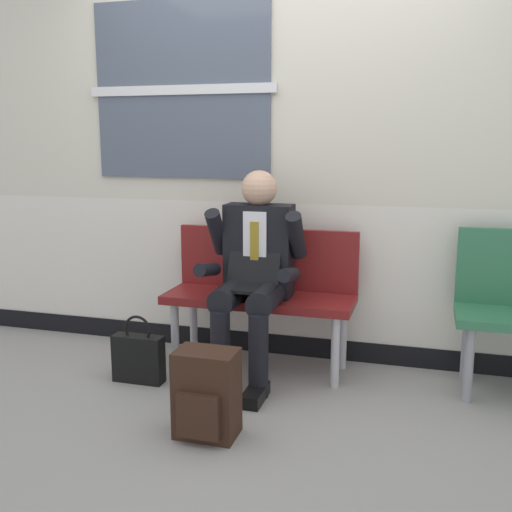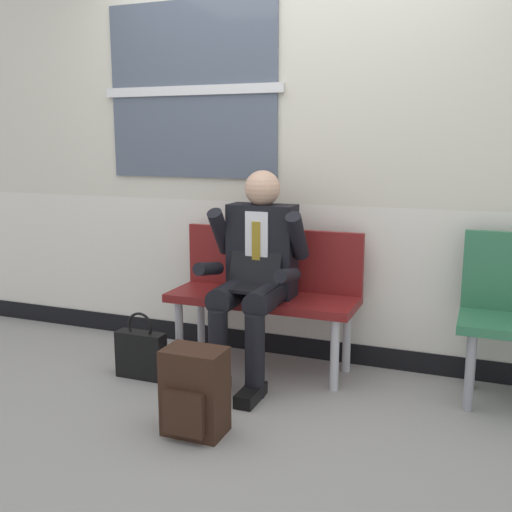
{
  "view_description": "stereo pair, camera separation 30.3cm",
  "coord_description": "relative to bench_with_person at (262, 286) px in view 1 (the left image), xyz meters",
  "views": [
    {
      "loc": [
        0.88,
        -3.02,
        1.39
      ],
      "look_at": [
        -0.04,
        0.15,
        0.75
      ],
      "focal_mm": 41.98,
      "sensor_mm": 36.0,
      "label": 1
    },
    {
      "loc": [
        1.17,
        -2.92,
        1.39
      ],
      "look_at": [
        -0.04,
        0.15,
        0.75
      ],
      "focal_mm": 41.98,
      "sensor_mm": 36.0,
      "label": 2
    }
  ],
  "objects": [
    {
      "name": "station_wall",
      "position": [
        0.07,
        0.28,
        0.87
      ],
      "size": [
        5.2,
        0.17,
        2.75
      ],
      "color": "beige",
      "rests_on": "ground"
    },
    {
      "name": "backpack",
      "position": [
        -0.01,
        -0.96,
        -0.3
      ],
      "size": [
        0.29,
        0.24,
        0.42
      ],
      "color": "#331E14",
      "rests_on": "ground"
    },
    {
      "name": "handbag",
      "position": [
        -0.62,
        -0.46,
        -0.36
      ],
      "size": [
        0.3,
        0.1,
        0.4
      ],
      "color": "black",
      "rests_on": "ground"
    },
    {
      "name": "ground_plane",
      "position": [
        0.08,
        -0.42,
        -0.51
      ],
      "size": [
        18.0,
        18.0,
        0.0
      ],
      "primitive_type": "plane",
      "color": "gray"
    },
    {
      "name": "person_seated",
      "position": [
        0.0,
        -0.19,
        0.14
      ],
      "size": [
        0.57,
        0.7,
        1.22
      ],
      "color": "black",
      "rests_on": "ground"
    },
    {
      "name": "bench_with_person",
      "position": [
        0.0,
        0.0,
        0.0
      ],
      "size": [
        1.15,
        0.42,
        0.85
      ],
      "color": "maroon",
      "rests_on": "ground"
    }
  ]
}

